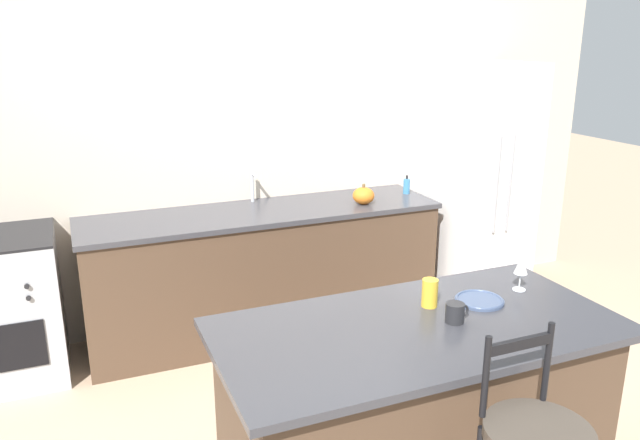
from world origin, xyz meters
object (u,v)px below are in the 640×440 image
coffee_mug (455,313)px  pumpkin_decoration (364,196)px  dinner_plate (479,300)px  wine_glass (521,265)px  soap_bottle (407,186)px  tumbler_cup (430,293)px  refrigerator (471,185)px

coffee_mug → pumpkin_decoration: pumpkin_decoration is taller
dinner_plate → wine_glass: bearing=9.3°
soap_bottle → dinner_plate: bearing=-110.3°
coffee_mug → tumbler_cup: 0.18m
pumpkin_decoration → wine_glass: bearing=-89.5°
coffee_mug → tumbler_cup: tumbler_cup is taller
refrigerator → coffee_mug: size_ratio=17.01×
tumbler_cup → soap_bottle: bearing=62.9°
pumpkin_decoration → refrigerator: bearing=4.7°
coffee_mug → tumbler_cup: (-0.02, 0.18, 0.02)m
refrigerator → tumbler_cup: refrigerator is taller
refrigerator → pumpkin_decoration: bearing=-175.3°
dinner_plate → coffee_mug: (-0.22, -0.13, 0.03)m
dinner_plate → tumbler_cup: (-0.24, 0.05, 0.06)m
wine_glass → soap_bottle: size_ratio=1.26×
refrigerator → tumbler_cup: size_ratio=14.60×
tumbler_cup → soap_bottle: size_ratio=0.91×
refrigerator → wine_glass: size_ratio=10.54×
coffee_mug → pumpkin_decoration: 1.89m
soap_bottle → wine_glass: bearing=-103.2°
wine_glass → tumbler_cup: 0.50m
refrigerator → wine_glass: refrigerator is taller
dinner_plate → pumpkin_decoration: 1.72m
refrigerator → pumpkin_decoration: (-0.98, -0.08, 0.03)m
pumpkin_decoration → soap_bottle: 0.46m
dinner_plate → coffee_mug: size_ratio=2.01×
wine_glass → coffee_mug: bearing=-160.2°
wine_glass → pumpkin_decoration: wine_glass is taller
coffee_mug → pumpkin_decoration: size_ratio=0.71×
coffee_mug → soap_bottle: bearing=65.4°
refrigerator → coffee_mug: bearing=-127.1°
refrigerator → soap_bottle: (-0.54, 0.07, 0.03)m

